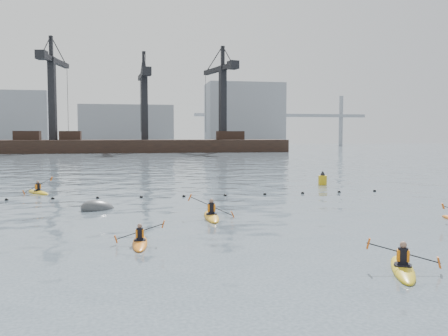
{
  "coord_description": "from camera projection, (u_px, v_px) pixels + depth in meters",
  "views": [
    {
      "loc": [
        -2.36,
        -11.26,
        4.46
      ],
      "look_at": [
        1.94,
        11.71,
        2.8
      ],
      "focal_mm": 38.0,
      "sensor_mm": 36.0,
      "label": 1
    }
  ],
  "objects": [
    {
      "name": "ground",
      "position": [
        234.0,
        314.0,
        11.79
      ],
      "size": [
        400.0,
        400.0,
        0.0
      ],
      "primitive_type": "plane",
      "color": "#3A4954",
      "rests_on": "ground"
    },
    {
      "name": "float_line",
      "position": [
        163.0,
        197.0,
        33.79
      ],
      "size": [
        33.24,
        0.73,
        0.24
      ],
      "color": "black",
      "rests_on": "ground"
    },
    {
      "name": "barge_pier",
      "position": [
        144.0,
        145.0,
        119.46
      ],
      "size": [
        72.0,
        19.3,
        29.5
      ],
      "color": "black",
      "rests_on": "ground"
    },
    {
      "name": "skyline",
      "position": [
        149.0,
        120.0,
        158.88
      ],
      "size": [
        141.0,
        28.0,
        22.0
      ],
      "color": "gray",
      "rests_on": "ground"
    },
    {
      "name": "kayaker_0",
      "position": [
        140.0,
        242.0,
        19.29
      ],
      "size": [
        2.05,
        3.0,
        1.06
      ],
      "rotation": [
        0.0,
        0.0,
        -0.03
      ],
      "color": "orange",
      "rests_on": "ground"
    },
    {
      "name": "kayaker_1",
      "position": [
        403.0,
        267.0,
        15.52
      ],
      "size": [
        2.17,
        3.4,
        1.15
      ],
      "rotation": [
        0.0,
        0.0,
        -0.44
      ],
      "color": "gold",
      "rests_on": "ground"
    },
    {
      "name": "kayaker_3",
      "position": [
        211.0,
        216.0,
        25.4
      ],
      "size": [
        2.53,
        3.66,
        1.43
      ],
      "rotation": [
        0.0,
        0.0,
        -0.06
      ],
      "color": "#F1A71C",
      "rests_on": "ground"
    },
    {
      "name": "kayaker_5",
      "position": [
        38.0,
        192.0,
        36.05
      ],
      "size": [
        2.42,
        3.19,
        1.32
      ],
      "rotation": [
        0.0,
        0.0,
        0.58
      ],
      "color": "yellow",
      "rests_on": "ground"
    },
    {
      "name": "mooring_buoy",
      "position": [
        98.0,
        209.0,
        28.23
      ],
      "size": [
        2.72,
        2.44,
        1.55
      ],
      "primitive_type": "ellipsoid",
      "rotation": [
        0.0,
        0.21,
        0.61
      ],
      "color": "#373A3C",
      "rests_on": "ground"
    },
    {
      "name": "nav_buoy",
      "position": [
        323.0,
        180.0,
        42.15
      ],
      "size": [
        0.76,
        0.76,
        1.39
      ],
      "color": "gold",
      "rests_on": "ground"
    }
  ]
}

